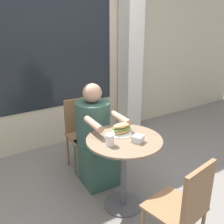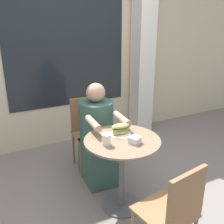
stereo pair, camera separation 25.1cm
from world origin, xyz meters
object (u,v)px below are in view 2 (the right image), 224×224
object	(u,v)px
empty_chair_across	(175,210)
drink_cup	(106,139)
sandwich_on_plate	(121,130)
cafe_table	(122,158)
diner_chair	(87,126)
seated_diner	(98,140)

from	to	relation	value
empty_chair_across	drink_cup	size ratio (longest dim) A/B	8.36
empty_chair_across	sandwich_on_plate	xyz separation A→B (m)	(0.03, 0.86, 0.27)
cafe_table	diner_chair	world-z (taller)	diner_chair
sandwich_on_plate	drink_cup	world-z (taller)	sandwich_on_plate
empty_chair_across	drink_cup	world-z (taller)	empty_chair_across
diner_chair	seated_diner	world-z (taller)	seated_diner
diner_chair	drink_cup	size ratio (longest dim) A/B	8.36
sandwich_on_plate	seated_diner	bearing A→B (deg)	95.05
drink_cup	seated_diner	bearing A→B (deg)	73.51
sandwich_on_plate	empty_chair_across	bearing A→B (deg)	-91.93
seated_diner	empty_chair_across	distance (m)	1.31
diner_chair	sandwich_on_plate	distance (m)	0.85
empty_chair_across	drink_cup	bearing A→B (deg)	95.23
cafe_table	diner_chair	size ratio (longest dim) A/B	0.85
sandwich_on_plate	drink_cup	size ratio (longest dim) A/B	1.99
diner_chair	seated_diner	size ratio (longest dim) A/B	0.76
sandwich_on_plate	diner_chair	bearing A→B (deg)	92.25
seated_diner	drink_cup	size ratio (longest dim) A/B	10.96
cafe_table	diner_chair	distance (m)	0.91
cafe_table	sandwich_on_plate	bearing A→B (deg)	69.90
diner_chair	sandwich_on_plate	bearing A→B (deg)	95.95
diner_chair	empty_chair_across	distance (m)	1.67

